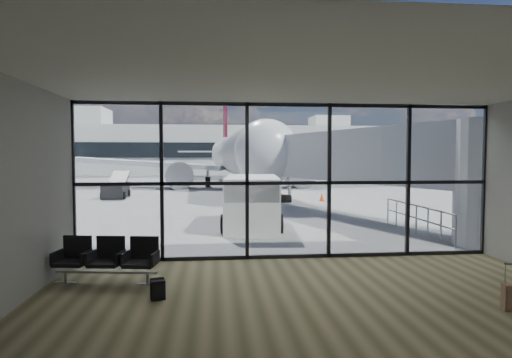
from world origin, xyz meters
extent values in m
plane|color=slate|center=(0.00, 40.00, 0.00)|extent=(220.00, 220.00, 0.00)
cube|color=brown|center=(0.00, -4.00, 0.01)|extent=(12.00, 8.00, 0.01)
cube|color=silver|center=(0.00, -4.00, 4.50)|extent=(12.00, 8.00, 0.02)
cube|color=#A9A9A4|center=(0.00, -8.00, 2.25)|extent=(12.00, 0.02, 4.50)
cube|color=#A9A9A4|center=(-6.00, -4.00, 2.25)|extent=(0.02, 8.00, 4.50)
cube|color=white|center=(0.00, 0.00, 2.25)|extent=(12.00, 0.04, 4.50)
cube|color=black|center=(0.00, 0.00, 0.06)|extent=(12.00, 0.12, 0.10)
cube|color=black|center=(0.00, 0.00, 2.20)|extent=(12.00, 0.12, 0.10)
cube|color=black|center=(0.00, 0.00, 4.44)|extent=(12.00, 0.12, 0.10)
cube|color=black|center=(-6.00, 0.00, 2.25)|extent=(0.10, 0.12, 4.50)
cube|color=black|center=(-3.60, 0.00, 2.25)|extent=(0.10, 0.12, 4.50)
cube|color=black|center=(-1.20, 0.00, 2.25)|extent=(0.10, 0.12, 4.50)
cube|color=black|center=(1.20, 0.00, 2.25)|extent=(0.10, 0.12, 4.50)
cube|color=black|center=(3.60, 0.00, 2.25)|extent=(0.10, 0.12, 4.50)
cube|color=black|center=(6.00, 0.00, 2.25)|extent=(0.10, 0.12, 4.50)
cylinder|color=#AFB2B5|center=(7.20, 1.00, 2.10)|extent=(2.80, 2.80, 4.20)
cube|color=#AFB2B5|center=(4.55, 8.00, 3.00)|extent=(7.45, 14.81, 2.40)
cube|color=#AFB2B5|center=(1.90, 15.00, 3.00)|extent=(2.60, 2.20, 2.60)
cylinder|color=gray|center=(1.10, 15.00, 0.90)|extent=(0.20, 0.20, 1.80)
cylinder|color=gray|center=(2.70, 15.00, 0.90)|extent=(0.20, 0.20, 1.80)
cylinder|color=black|center=(1.90, 15.00, 0.25)|extent=(1.80, 0.56, 0.56)
cylinder|color=gray|center=(5.60, 0.80, 0.55)|extent=(0.06, 0.06, 1.10)
cylinder|color=gray|center=(5.60, 1.70, 0.55)|extent=(0.06, 0.06, 1.10)
cylinder|color=gray|center=(5.60, 2.60, 0.55)|extent=(0.06, 0.06, 1.10)
cylinder|color=gray|center=(5.60, 3.50, 0.55)|extent=(0.06, 0.06, 1.10)
cylinder|color=gray|center=(5.60, 4.40, 0.55)|extent=(0.06, 0.06, 1.10)
cylinder|color=gray|center=(5.60, 5.30, 0.55)|extent=(0.06, 0.06, 1.10)
cylinder|color=gray|center=(5.60, 6.20, 0.55)|extent=(0.06, 0.06, 1.10)
cylinder|color=gray|center=(5.60, 3.50, 1.08)|extent=(0.06, 5.40, 0.06)
cylinder|color=gray|center=(5.60, 3.50, 0.60)|extent=(0.06, 5.40, 0.06)
cube|color=beige|center=(0.00, 62.00, 4.00)|extent=(80.00, 12.00, 8.00)
cube|color=black|center=(0.00, 55.90, 4.00)|extent=(80.00, 0.20, 2.40)
cube|color=beige|center=(-25.00, 62.00, 9.50)|extent=(10.00, 8.00, 3.00)
cube|color=beige|center=(18.00, 62.00, 9.00)|extent=(6.00, 6.00, 2.00)
cylinder|color=#382619|center=(-39.00, 72.00, 1.53)|extent=(0.50, 0.50, 3.06)
sphere|color=black|center=(-39.00, 72.00, 5.27)|extent=(5.61, 5.61, 5.61)
cylinder|color=#382619|center=(-33.00, 72.00, 1.71)|extent=(0.50, 0.50, 3.42)
sphere|color=black|center=(-33.00, 72.00, 5.89)|extent=(6.27, 6.27, 6.27)
cylinder|color=#382619|center=(-27.00, 72.00, 1.35)|extent=(0.50, 0.50, 2.70)
sphere|color=black|center=(-27.00, 72.00, 4.65)|extent=(4.95, 4.95, 4.95)
cylinder|color=#382619|center=(-21.00, 72.00, 1.53)|extent=(0.50, 0.50, 3.06)
sphere|color=black|center=(-21.00, 72.00, 5.27)|extent=(5.61, 5.61, 5.61)
cylinder|color=#382619|center=(-15.00, 72.00, 1.71)|extent=(0.50, 0.50, 3.42)
sphere|color=black|center=(-15.00, 72.00, 5.89)|extent=(6.27, 6.27, 6.27)
cube|color=gray|center=(-4.65, -2.05, 0.27)|extent=(2.39, 0.46, 0.04)
cube|color=black|center=(-5.46, -1.92, 0.48)|extent=(0.77, 0.73, 0.09)
cube|color=black|center=(-5.41, -1.62, 0.77)|extent=(0.68, 0.18, 0.60)
cube|color=black|center=(-4.65, -2.05, 0.48)|extent=(0.77, 0.73, 0.09)
cube|color=black|center=(-4.60, -1.74, 0.77)|extent=(0.68, 0.18, 0.60)
cube|color=black|center=(-3.84, -2.17, 0.48)|extent=(0.77, 0.73, 0.09)
cube|color=black|center=(-3.79, -1.87, 0.77)|extent=(0.68, 0.18, 0.60)
cylinder|color=gray|center=(-5.62, -1.89, 0.14)|extent=(0.07, 0.07, 0.27)
cylinder|color=gray|center=(-3.68, -2.20, 0.14)|extent=(0.07, 0.07, 0.27)
cube|color=black|center=(-3.31, -3.31, 0.20)|extent=(0.33, 0.25, 0.41)
cube|color=black|center=(-3.28, -3.42, 0.20)|extent=(0.25, 0.11, 0.28)
cylinder|color=black|center=(-3.33, -3.22, 0.41)|extent=(0.29, 0.14, 0.07)
cube|color=brown|center=(3.54, -4.63, 0.27)|extent=(0.36, 0.26, 0.50)
cylinder|color=gray|center=(3.47, -4.52, 0.69)|extent=(0.02, 0.02, 0.41)
cube|color=black|center=(3.56, -4.54, 0.89)|extent=(0.22, 0.07, 0.02)
cylinder|color=black|center=(3.47, -4.52, 0.03)|extent=(0.04, 0.06, 0.06)
cylinder|color=silver|center=(0.27, 29.55, 3.23)|extent=(5.44, 32.50, 3.99)
sphere|color=silver|center=(1.00, 13.39, 3.23)|extent=(3.99, 3.99, 3.99)
cone|color=silver|center=(-0.58, 48.40, 3.56)|extent=(4.28, 6.64, 3.99)
cube|color=black|center=(0.97, 14.04, 3.77)|extent=(2.43, 1.40, 0.54)
cube|color=silver|center=(-8.93, 30.21, 2.32)|extent=(16.57, 7.84, 1.28)
cylinder|color=black|center=(-5.28, 28.22, 1.24)|extent=(2.43, 3.76, 2.26)
cube|color=silver|center=(-4.00, 47.71, 3.67)|extent=(6.17, 2.89, 0.19)
cube|color=silver|center=(9.38, 31.04, 2.32)|extent=(16.43, 9.12, 1.28)
cylinder|color=black|center=(5.92, 28.72, 1.24)|extent=(2.43, 3.76, 2.26)
cube|color=silver|center=(2.90, 48.02, 3.67)|extent=(6.23, 3.37, 0.19)
cube|color=#550C1F|center=(-0.58, 48.40, 7.12)|extent=(0.51, 4.11, 6.47)
cylinder|color=gray|center=(0.90, 15.54, 0.75)|extent=(0.22, 0.22, 1.51)
cylinder|color=black|center=(0.90, 15.54, 0.38)|extent=(0.30, 0.77, 0.75)
cylinder|color=black|center=(-2.77, 29.95, 0.49)|extent=(0.53, 1.06, 1.04)
cylinder|color=black|center=(3.26, 30.22, 0.49)|extent=(0.53, 1.06, 1.04)
cube|color=silver|center=(-0.56, 5.73, 1.06)|extent=(2.55, 5.05, 2.12)
cube|color=black|center=(-0.72, 3.93, 1.65)|extent=(2.12, 1.45, 0.74)
cylinder|color=black|center=(-1.75, 4.24, 0.37)|extent=(0.33, 0.76, 0.74)
cylinder|color=black|center=(0.36, 4.05, 0.37)|extent=(0.33, 0.76, 0.74)
cylinder|color=black|center=(-1.47, 7.41, 0.37)|extent=(0.33, 0.76, 0.74)
cylinder|color=black|center=(0.64, 7.22, 0.37)|extent=(0.33, 0.76, 0.74)
cube|color=black|center=(-9.17, 19.21, 0.57)|extent=(1.53, 3.13, 1.03)
cube|color=black|center=(-9.20, 20.44, 1.34)|extent=(1.31, 2.60, 1.06)
cylinder|color=black|center=(-9.86, 18.16, 0.26)|extent=(0.22, 0.52, 0.52)
cylinder|color=black|center=(-8.42, 18.20, 0.26)|extent=(0.22, 0.52, 0.52)
cylinder|color=black|center=(-9.92, 20.22, 0.26)|extent=(0.22, 0.52, 0.52)
cylinder|color=black|center=(-8.47, 20.26, 0.26)|extent=(0.22, 0.52, 0.52)
cube|color=gray|center=(-13.02, 11.49, 1.73)|extent=(2.20, 2.80, 1.60)
cylinder|color=black|center=(-12.13, 11.43, 0.24)|extent=(0.35, 0.52, 0.48)
cube|color=red|center=(-0.11, 15.19, 0.01)|extent=(0.41, 0.41, 0.03)
cone|color=red|center=(-0.11, 15.19, 0.29)|extent=(0.39, 0.39, 0.59)
cube|color=#FC4A0D|center=(5.00, 15.60, 0.01)|extent=(0.38, 0.38, 0.03)
cone|color=#FC4A0D|center=(5.00, 15.60, 0.27)|extent=(0.37, 0.37, 0.55)
camera|label=1|loc=(-2.13, -12.16, 2.96)|focal=30.00mm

